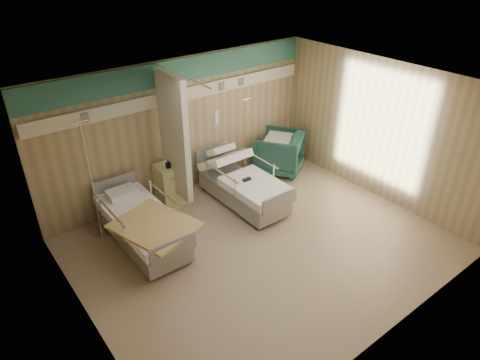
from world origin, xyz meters
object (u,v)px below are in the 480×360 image
at_px(bed_right, 243,189).
at_px(bed_left, 143,229).
at_px(visitor_armchair, 279,152).
at_px(bedside_cabinet, 170,184).
at_px(iv_stand_left, 98,212).
at_px(iv_stand_right, 246,159).

xyz_separation_m(bed_right, bed_left, (-2.20, 0.00, 0.00)).
xyz_separation_m(bed_left, visitor_armchair, (3.71, 0.60, 0.15)).
relative_size(bedside_cabinet, iv_stand_left, 0.39).
height_order(bedside_cabinet, iv_stand_right, iv_stand_right).
bearing_deg(visitor_armchair, bedside_cabinet, -40.55).
distance_m(bed_right, visitor_armchair, 1.63).
bearing_deg(iv_stand_right, visitor_armchair, -24.81).
distance_m(visitor_armchair, iv_stand_left, 4.19).
xyz_separation_m(bed_left, iv_stand_left, (-0.48, 0.80, 0.13)).
relative_size(bed_left, iv_stand_right, 1.21).
height_order(bed_right, bedside_cabinet, bedside_cabinet).
distance_m(bedside_cabinet, iv_stand_right, 1.96).
distance_m(visitor_armchair, iv_stand_right, 0.77).
height_order(iv_stand_right, iv_stand_left, iv_stand_left).
bearing_deg(iv_stand_right, bed_right, -131.29).
distance_m(iv_stand_right, iv_stand_left, 3.49).
height_order(visitor_armchair, iv_stand_right, iv_stand_right).
height_order(bedside_cabinet, visitor_armchair, visitor_armchair).
height_order(bed_right, iv_stand_left, iv_stand_left).
relative_size(visitor_armchair, iv_stand_left, 0.47).
xyz_separation_m(bed_right, iv_stand_right, (0.81, 0.92, 0.05)).
bearing_deg(bedside_cabinet, iv_stand_left, -176.33).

